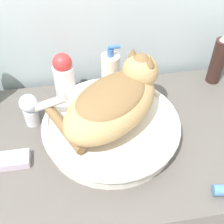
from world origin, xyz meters
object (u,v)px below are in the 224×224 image
(hairspray_can_black, at_px, (218,60))
(soap_bar, at_px, (15,160))
(cat, at_px, (114,100))
(faucet, at_px, (34,108))
(soap_pump_bottle, at_px, (111,74))
(lotion_bottle_white, at_px, (64,77))

(hairspray_can_black, bearing_deg, soap_bar, -159.57)
(hairspray_can_black, bearing_deg, cat, -155.16)
(hairspray_can_black, bearing_deg, faucet, -169.90)
(faucet, relative_size, hairspray_can_black, 0.80)
(hairspray_can_black, xyz_separation_m, soap_pump_bottle, (-0.36, -0.00, -0.01))
(faucet, bearing_deg, lotion_bottle_white, 68.25)
(soap_pump_bottle, xyz_separation_m, soap_bar, (-0.30, -0.25, -0.06))
(cat, distance_m, faucet, 0.24)
(lotion_bottle_white, relative_size, hairspray_can_black, 0.90)
(cat, distance_m, soap_pump_bottle, 0.18)
(faucet, xyz_separation_m, soap_pump_bottle, (0.24, 0.11, 0.01))
(soap_pump_bottle, bearing_deg, cat, -95.63)
(lotion_bottle_white, xyz_separation_m, soap_bar, (-0.15, -0.25, -0.07))
(lotion_bottle_white, distance_m, soap_bar, 0.30)
(faucet, distance_m, lotion_bottle_white, 0.15)
(lotion_bottle_white, height_order, soap_pump_bottle, soap_pump_bottle)
(faucet, bearing_deg, soap_pump_bottle, 43.75)
(cat, xyz_separation_m, soap_bar, (-0.28, -0.07, -0.11))
(faucet, height_order, soap_pump_bottle, soap_pump_bottle)
(lotion_bottle_white, bearing_deg, hairspray_can_black, 0.00)
(cat, bearing_deg, hairspray_can_black, -15.41)
(soap_bar, bearing_deg, soap_pump_bottle, 39.32)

